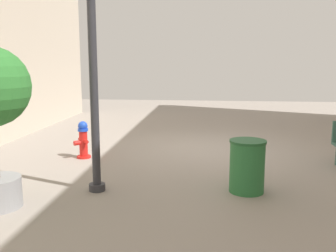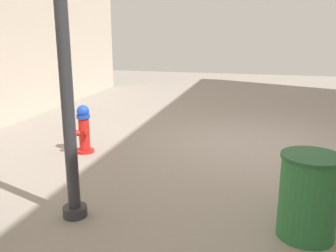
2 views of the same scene
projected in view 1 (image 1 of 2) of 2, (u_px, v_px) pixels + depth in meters
ground_plane at (209, 149)px, 9.63m from camera, size 23.40×23.40×0.00m
fire_hydrant at (83, 140)px, 8.70m from camera, size 0.37×0.37×0.85m
street_lamp at (93, 48)px, 6.17m from camera, size 0.36×0.36×3.88m
trash_bin at (247, 166)px, 6.44m from camera, size 0.62×0.62×0.90m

